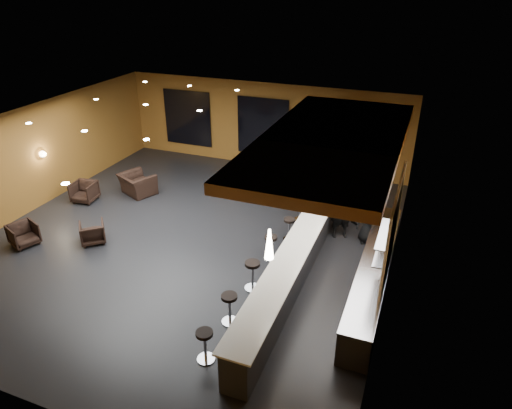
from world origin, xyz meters
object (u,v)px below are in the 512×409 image
(armchair_b, at_px, (93,232))
(bar_stool_3, at_px, (271,245))
(pendant_1, at_px, (303,195))
(bar_stool_2, at_px, (252,272))
(bar_stool_1, at_px, (230,305))
(bar_counter, at_px, (294,266))
(staff_a, at_px, (342,210))
(armchair_a, at_px, (24,234))
(staff_c, at_px, (369,220))
(bar_stool_5, at_px, (300,206))
(armchair_d, at_px, (137,184))
(pendant_0, at_px, (269,244))
(prep_counter, at_px, (374,274))
(pendant_2, at_px, (326,161))
(bar_stool_4, at_px, (289,226))
(staff_b, at_px, (353,204))
(armchair_c, at_px, (84,192))
(bar_stool_0, at_px, (205,342))
(column, at_px, (336,161))

(armchair_b, height_order, bar_stool_3, bar_stool_3)
(pendant_1, height_order, bar_stool_2, pendant_1)
(bar_stool_1, xyz_separation_m, bar_stool_3, (0.00, 2.86, -0.03))
(bar_stool_3, bearing_deg, bar_counter, -41.08)
(bar_stool_1, bearing_deg, staff_a, 71.71)
(armchair_b, bearing_deg, armchair_a, -15.35)
(staff_c, height_order, armchair_b, staff_c)
(staff_c, distance_m, bar_stool_5, 2.38)
(bar_stool_3, bearing_deg, bar_stool_5, 86.81)
(bar_counter, relative_size, armchair_d, 6.66)
(pendant_0, height_order, pendant_1, same)
(prep_counter, distance_m, bar_stool_5, 3.97)
(armchair_d, xyz_separation_m, bar_stool_2, (6.08, -3.80, 0.13))
(pendant_2, relative_size, bar_stool_5, 0.83)
(staff_a, bearing_deg, bar_stool_1, -133.22)
(armchair_d, bearing_deg, pendant_1, -176.43)
(staff_c, bearing_deg, bar_stool_1, -129.07)
(pendant_2, xyz_separation_m, bar_stool_1, (-0.93, -5.05, -1.84))
(pendant_1, height_order, armchair_a, pendant_1)
(staff_a, bearing_deg, armchair_d, 152.50)
(pendant_0, distance_m, armchair_a, 8.42)
(armchair_d, distance_m, bar_stool_4, 6.33)
(staff_b, bearing_deg, armchair_c, 172.42)
(staff_c, distance_m, bar_stool_0, 6.54)
(armchair_c, bearing_deg, bar_stool_0, -42.29)
(column, relative_size, armchair_a, 4.61)
(column, xyz_separation_m, bar_stool_3, (-0.93, -3.79, -1.27))
(armchair_a, bearing_deg, bar_stool_1, -75.48)
(column, distance_m, staff_a, 2.10)
(staff_c, height_order, bar_stool_2, staff_c)
(staff_a, distance_m, bar_stool_1, 5.12)
(column, distance_m, armchair_c, 8.94)
(staff_a, distance_m, bar_stool_4, 1.69)
(prep_counter, xyz_separation_m, staff_c, (-0.49, 2.26, 0.32))
(column, relative_size, pendant_0, 5.00)
(column, xyz_separation_m, armchair_a, (-8.13, -5.73, -1.40))
(pendant_1, relative_size, bar_stool_5, 0.83)
(column, distance_m, bar_stool_3, 4.10)
(bar_stool_4, bearing_deg, bar_stool_5, 91.26)
(bar_stool_2, distance_m, bar_stool_4, 2.69)
(staff_a, relative_size, armchair_a, 2.41)
(column, height_order, staff_c, column)
(armchair_d, distance_m, bar_stool_1, 7.98)
(pendant_2, relative_size, bar_stool_3, 0.93)
(pendant_2, bearing_deg, bar_stool_0, -98.46)
(bar_counter, relative_size, pendant_1, 11.43)
(prep_counter, distance_m, armchair_d, 9.37)
(prep_counter, bearing_deg, armchair_b, -174.78)
(column, bearing_deg, pendant_2, -90.00)
(staff_a, distance_m, staff_b, 0.90)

